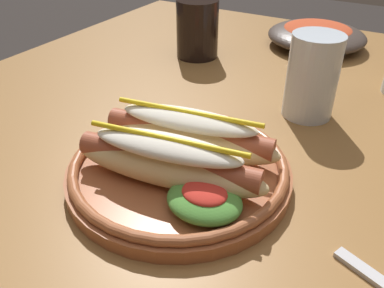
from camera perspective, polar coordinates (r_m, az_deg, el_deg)
The scene contains 5 objects.
dining_table at distance 0.62m, azimuth 11.56°, elevation -6.26°, with size 1.13×1.08×0.74m.
hot_dog_plate at distance 0.45m, azimuth -1.75°, elevation -2.40°, with size 0.26×0.26×0.08m.
soda_cup at distance 0.80m, azimuth 0.77°, elevation 16.05°, with size 0.08×0.08×0.11m, color black.
water_cup at distance 0.60m, azimuth 16.72°, elevation 9.17°, with size 0.07×0.07×0.12m, color silver.
side_bowl at distance 0.90m, azimuth 17.30°, elevation 14.61°, with size 0.20×0.20×0.05m.
Camera 1 is at (0.13, -0.47, 1.03)m, focal length 37.54 mm.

